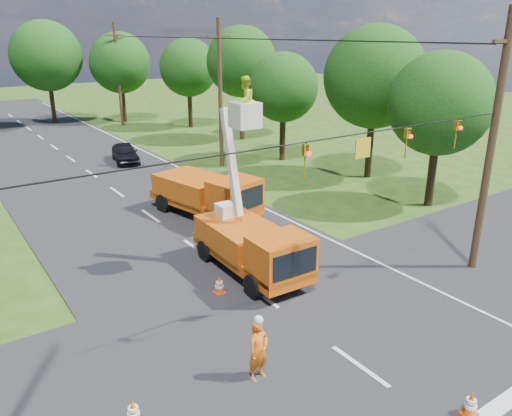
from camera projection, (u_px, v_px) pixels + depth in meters
ground at (117, 193)px, 29.88m from camera, size 140.00×140.00×0.00m
road_main at (117, 193)px, 29.88m from camera, size 12.00×100.00×0.06m
road_cross at (314, 334)px, 15.89m from camera, size 56.00×10.00×0.07m
edge_line at (200, 178)px, 32.87m from camera, size 0.12×90.00×0.02m
bucket_truck at (252, 235)px, 19.44m from camera, size 2.50×5.97×7.63m
second_truck at (207, 194)px, 25.62m from camera, size 3.65×6.72×2.39m
ground_worker at (258, 350)px, 13.59m from camera, size 0.74×0.55×1.84m
distant_car at (125, 153)px, 36.68m from camera, size 2.45×4.35×1.40m
traffic_cone_1 at (471, 403)px, 12.43m from camera, size 0.38×0.38×0.71m
traffic_cone_2 at (236, 255)px, 20.68m from camera, size 0.38×0.38×0.71m
traffic_cone_3 at (241, 228)px, 23.55m from camera, size 0.38×0.38×0.71m
traffic_cone_4 at (133, 411)px, 12.18m from camera, size 0.38×0.38×0.71m
traffic_cone_7 at (214, 188)px, 29.64m from camera, size 0.38×0.38×0.71m
traffic_cone_8 at (219, 285)px, 18.27m from camera, size 0.38×0.38×0.71m
pole_right_near at (492, 145)px, 18.72m from camera, size 1.80×0.30×10.00m
pole_right_mid at (220, 93)px, 34.26m from camera, size 1.80×0.30×10.00m
pole_right_far at (118, 74)px, 49.81m from camera, size 1.80×0.30×10.00m
signal_span at (378, 145)px, 15.11m from camera, size 18.00×0.29×1.07m
tree_right_a at (440, 104)px, 25.90m from camera, size 5.40×5.40×8.28m
tree_right_b at (375, 77)px, 31.07m from camera, size 6.40×6.40×9.65m
tree_right_c at (283, 88)px, 35.93m from camera, size 5.00×5.00×7.83m
tree_right_d at (242, 62)px, 42.54m from camera, size 6.00×6.00×9.70m
tree_right_e at (188, 68)px, 48.51m from camera, size 5.60×5.60×8.63m
tree_far_b at (46, 56)px, 50.19m from camera, size 7.00×7.00×10.32m
tree_far_c at (120, 63)px, 51.57m from camera, size 6.20×6.20×9.18m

